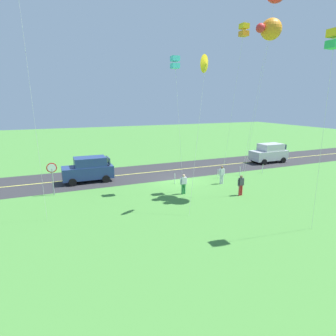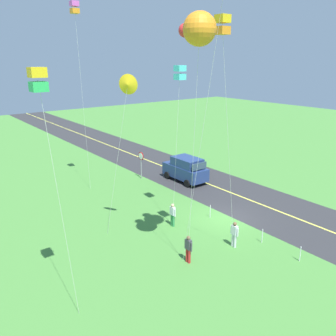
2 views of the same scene
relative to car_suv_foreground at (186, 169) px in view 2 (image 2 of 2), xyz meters
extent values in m
cube|color=#478438|center=(-7.67, 2.92, -1.20)|extent=(120.00, 120.00, 0.10)
cube|color=#2D2D30|center=(-7.67, -1.08, -1.15)|extent=(120.00, 7.00, 0.00)
cube|color=#E5E04C|center=(-7.67, -1.08, -1.15)|extent=(120.00, 0.16, 0.00)
cube|color=navy|center=(0.08, 0.00, -0.26)|extent=(4.40, 1.90, 1.10)
cube|color=navy|center=(-0.17, 0.00, 0.69)|extent=(2.73, 1.75, 0.80)
cube|color=#334756|center=(0.91, 0.00, 0.69)|extent=(0.10, 1.62, 0.64)
cube|color=#334756|center=(-1.79, 0.00, 0.69)|extent=(0.10, 1.62, 0.60)
cylinder|color=black|center=(1.51, 0.95, -0.81)|extent=(0.68, 0.22, 0.68)
cylinder|color=black|center=(1.51, -0.95, -0.81)|extent=(0.68, 0.22, 0.68)
cylinder|color=black|center=(-1.35, 0.95, -0.81)|extent=(0.68, 0.22, 0.68)
cylinder|color=black|center=(-1.35, -0.95, -0.81)|extent=(0.68, 0.22, 0.68)
cylinder|color=gray|center=(3.04, 2.82, -0.10)|extent=(0.08, 0.08, 2.10)
cylinder|color=red|center=(3.04, 2.82, 1.02)|extent=(0.76, 0.04, 0.76)
cylinder|color=white|center=(3.04, 2.84, 1.02)|extent=(0.62, 0.01, 0.62)
cylinder|color=silver|center=(-10.75, 5.33, -0.74)|extent=(0.16, 0.16, 0.82)
cylinder|color=silver|center=(-10.57, 5.33, -0.74)|extent=(0.16, 0.16, 0.82)
cube|color=silver|center=(-10.66, 5.33, -0.05)|extent=(0.36, 0.22, 0.56)
cylinder|color=silver|center=(-10.90, 5.33, -0.10)|extent=(0.10, 0.10, 0.52)
cylinder|color=silver|center=(-10.42, 5.33, -0.10)|extent=(0.10, 0.10, 0.52)
sphere|color=brown|center=(-10.66, 5.33, 0.34)|extent=(0.22, 0.22, 0.22)
cylinder|color=#338C4C|center=(-6.43, 6.54, -0.74)|extent=(0.16, 0.16, 0.82)
cylinder|color=#338C4C|center=(-6.25, 6.54, -0.74)|extent=(0.16, 0.16, 0.82)
cube|color=silver|center=(-6.34, 6.54, -0.05)|extent=(0.36, 0.22, 0.56)
cylinder|color=silver|center=(-6.58, 6.54, -0.10)|extent=(0.10, 0.10, 0.52)
cylinder|color=silver|center=(-6.10, 6.54, -0.10)|extent=(0.10, 0.10, 0.52)
sphere|color=#D8AD84|center=(-6.34, 6.54, 0.34)|extent=(0.22, 0.22, 0.22)
cylinder|color=red|center=(-10.34, 8.55, -0.74)|extent=(0.16, 0.16, 0.82)
cylinder|color=red|center=(-10.16, 8.55, -0.74)|extent=(0.16, 0.16, 0.82)
cube|color=#3F3F47|center=(-10.25, 8.55, -0.05)|extent=(0.36, 0.22, 0.56)
cylinder|color=#3F3F47|center=(-10.49, 8.55, -0.10)|extent=(0.10, 0.10, 0.52)
cylinder|color=#3F3F47|center=(-10.01, 8.55, -0.10)|extent=(0.10, 0.10, 0.52)
sphere|color=brown|center=(-10.25, 8.55, 0.34)|extent=(0.22, 0.22, 0.22)
cylinder|color=silver|center=(-10.70, 6.26, 4.92)|extent=(0.09, 1.87, 12.15)
cube|color=yellow|center=(-10.74, 7.19, 11.25)|extent=(0.56, 0.56, 0.36)
cube|color=orange|center=(-10.74, 7.19, 10.75)|extent=(0.56, 0.56, 0.36)
cylinder|color=silver|center=(-6.13, 6.12, 3.78)|extent=(0.42, 0.86, 9.88)
cube|color=#4CD8D8|center=(-5.93, 5.69, 8.97)|extent=(0.56, 0.56, 0.36)
cube|color=#4CD8D8|center=(-5.93, 5.69, 8.47)|extent=(0.56, 0.56, 0.36)
cylinder|color=silver|center=(-10.84, 8.89, 4.76)|extent=(1.20, 0.68, 11.83)
sphere|color=orange|center=(-11.43, 9.22, 10.67)|extent=(1.40, 1.40, 1.40)
sphere|color=red|center=(-10.53, 9.22, 10.67)|extent=(0.60, 0.60, 0.60)
cylinder|color=silver|center=(-10.04, 15.20, 3.81)|extent=(0.69, 0.48, 9.94)
cube|color=yellow|center=(-9.70, 15.43, 9.03)|extent=(0.56, 0.56, 0.36)
cube|color=green|center=(-9.70, 15.43, 8.53)|extent=(0.56, 0.56, 0.36)
cylinder|color=silver|center=(3.70, 7.82, 6.02)|extent=(0.28, 0.14, 14.36)
cube|color=#D859BF|center=(3.83, 7.88, 13.45)|extent=(0.56, 0.56, 0.36)
cube|color=orange|center=(3.83, 7.88, 12.95)|extent=(0.56, 0.56, 0.36)
cylinder|color=silver|center=(-5.48, 10.08, 3.52)|extent=(1.48, 1.02, 9.35)
cone|color=yellow|center=(-6.21, 9.58, 8.19)|extent=(1.03, 0.80, 1.11)
cylinder|color=silver|center=(-11.10, 8.59, 6.05)|extent=(2.30, 0.14, 14.41)
cylinder|color=silver|center=(-13.94, 3.62, -0.70)|extent=(0.05, 0.05, 0.90)
cylinder|color=silver|center=(-11.39, 3.62, -0.70)|extent=(0.05, 0.05, 0.90)
cylinder|color=silver|center=(-6.91, 3.62, -0.70)|extent=(0.05, 0.05, 0.90)
camera|label=1|loc=(2.98, 25.39, 5.91)|focal=29.97mm
camera|label=2|loc=(-22.68, 19.54, 9.46)|focal=36.94mm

